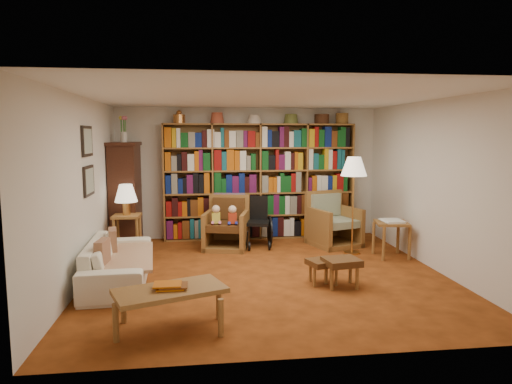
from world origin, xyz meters
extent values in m
plane|color=#934416|center=(0.00, 0.00, 0.00)|extent=(5.00, 5.00, 0.00)
plane|color=white|center=(0.00, 0.00, 2.50)|extent=(5.00, 5.00, 0.00)
plane|color=silver|center=(0.00, 2.50, 1.25)|extent=(5.00, 0.00, 5.00)
plane|color=silver|center=(0.00, -2.50, 1.25)|extent=(5.00, 0.00, 5.00)
plane|color=silver|center=(-2.50, 0.00, 1.25)|extent=(0.00, 5.00, 5.00)
plane|color=silver|center=(2.50, 0.00, 1.25)|extent=(0.00, 5.00, 5.00)
cube|color=brown|center=(0.20, 2.34, 1.10)|extent=(3.60, 0.30, 2.20)
cube|color=#3A1A10|center=(-2.25, 2.00, 0.90)|extent=(0.45, 0.90, 1.80)
cube|color=#3A1A10|center=(-2.25, 2.00, 1.83)|extent=(0.50, 0.95, 0.06)
cylinder|color=silver|center=(-2.25, 2.00, 1.95)|extent=(0.12, 0.12, 0.18)
cube|color=black|center=(-2.48, 0.30, 1.90)|extent=(0.03, 0.52, 0.42)
cube|color=gray|center=(-2.46, 0.30, 1.90)|extent=(0.01, 0.44, 0.34)
cube|color=black|center=(-2.48, 0.30, 1.35)|extent=(0.03, 0.52, 0.42)
cube|color=gray|center=(-2.46, 0.30, 1.35)|extent=(0.01, 0.44, 0.34)
imported|color=#F1E7CC|center=(-2.05, -0.08, 0.29)|extent=(2.00, 0.87, 0.57)
cube|color=beige|center=(-2.00, -0.08, 0.30)|extent=(0.95, 1.58, 0.04)
cube|color=maroon|center=(-2.18, 0.27, 0.45)|extent=(0.17, 0.36, 0.35)
cube|color=maroon|center=(-2.18, -0.43, 0.45)|extent=(0.14, 0.36, 0.35)
cube|color=brown|center=(-2.15, 1.37, 0.65)|extent=(0.46, 0.46, 0.04)
cylinder|color=brown|center=(-2.33, 1.19, 0.32)|extent=(0.05, 0.05, 0.63)
cylinder|color=brown|center=(-1.97, 1.19, 0.32)|extent=(0.05, 0.05, 0.63)
cylinder|color=brown|center=(-2.33, 1.56, 0.32)|extent=(0.05, 0.05, 0.63)
cylinder|color=brown|center=(-1.97, 1.56, 0.32)|extent=(0.05, 0.05, 0.63)
cylinder|color=#C6893F|center=(-2.15, 1.37, 0.78)|extent=(0.12, 0.12, 0.21)
cone|color=white|center=(-2.15, 1.37, 1.03)|extent=(0.37, 0.37, 0.29)
cube|color=brown|center=(-0.49, 1.57, 0.04)|extent=(0.89, 0.91, 0.08)
cube|color=brown|center=(-0.82, 1.57, 0.33)|extent=(0.25, 0.76, 0.65)
cube|color=brown|center=(-0.16, 1.57, 0.33)|extent=(0.25, 0.76, 0.65)
cube|color=brown|center=(-0.49, 1.91, 0.46)|extent=(0.73, 0.25, 0.91)
cube|color=#502D15|center=(-0.49, 1.54, 0.41)|extent=(0.70, 0.76, 0.12)
cube|color=#502D15|center=(-0.49, 1.84, 0.67)|extent=(0.58, 0.23, 0.39)
cube|color=#AC2E4C|center=(-0.49, 1.95, 0.73)|extent=(0.57, 0.19, 0.41)
cube|color=brown|center=(1.45, 1.55, 0.04)|extent=(0.98, 1.00, 0.09)
cube|color=brown|center=(1.10, 1.55, 0.34)|extent=(0.32, 0.79, 0.68)
cube|color=brown|center=(1.80, 1.55, 0.34)|extent=(0.32, 0.79, 0.68)
cube|color=brown|center=(1.45, 1.91, 0.48)|extent=(0.76, 0.32, 0.96)
cube|color=gray|center=(1.45, 1.52, 0.43)|extent=(0.78, 0.82, 0.13)
cube|color=gray|center=(1.45, 1.84, 0.71)|extent=(0.60, 0.29, 0.41)
cube|color=black|center=(0.06, 1.63, 0.43)|extent=(0.53, 0.53, 0.06)
cube|color=black|center=(0.06, 1.85, 0.68)|extent=(0.43, 0.16, 0.43)
cylinder|color=black|center=(-0.18, 1.73, 0.27)|extent=(0.03, 0.54, 0.54)
cylinder|color=black|center=(0.31, 1.73, 0.27)|extent=(0.03, 0.54, 0.54)
cylinder|color=black|center=(-0.11, 1.36, 0.08)|extent=(0.03, 0.15, 0.15)
cylinder|color=black|center=(0.24, 1.36, 0.08)|extent=(0.03, 0.15, 0.15)
cylinder|color=#C6893F|center=(1.59, 0.97, 0.01)|extent=(0.27, 0.27, 0.03)
cylinder|color=#C6893F|center=(1.59, 0.97, 0.69)|extent=(0.03, 0.03, 1.37)
cone|color=white|center=(1.59, 0.97, 1.47)|extent=(0.43, 0.43, 0.31)
cube|color=brown|center=(2.15, 0.68, 0.57)|extent=(0.60, 0.60, 0.04)
cylinder|color=brown|center=(1.94, 0.47, 0.27)|extent=(0.05, 0.05, 0.55)
cylinder|color=brown|center=(2.36, 0.47, 0.27)|extent=(0.05, 0.05, 0.55)
cylinder|color=brown|center=(1.94, 0.90, 0.27)|extent=(0.05, 0.05, 0.55)
cylinder|color=brown|center=(2.36, 0.90, 0.27)|extent=(0.05, 0.05, 0.55)
cube|color=white|center=(2.15, 0.68, 0.60)|extent=(0.37, 0.43, 0.03)
cube|color=#502D15|center=(0.89, -0.65, 0.33)|extent=(0.50, 0.45, 0.09)
cylinder|color=brown|center=(0.72, -0.79, 0.14)|extent=(0.04, 0.04, 0.29)
cylinder|color=brown|center=(1.06, -0.79, 0.14)|extent=(0.04, 0.04, 0.29)
cylinder|color=brown|center=(0.72, -0.52, 0.14)|extent=(0.04, 0.04, 0.29)
cylinder|color=brown|center=(1.06, -0.52, 0.14)|extent=(0.04, 0.04, 0.29)
cube|color=#502D15|center=(0.69, -0.50, 0.29)|extent=(0.47, 0.43, 0.08)
cylinder|color=brown|center=(0.54, -0.62, 0.13)|extent=(0.04, 0.04, 0.25)
cylinder|color=brown|center=(0.83, -0.62, 0.13)|extent=(0.04, 0.04, 0.25)
cylinder|color=brown|center=(0.54, -0.38, 0.13)|extent=(0.04, 0.04, 0.25)
cylinder|color=brown|center=(0.83, -0.38, 0.13)|extent=(0.04, 0.04, 0.25)
cube|color=brown|center=(-1.26, -1.73, 0.41)|extent=(1.22, 0.90, 0.05)
cylinder|color=brown|center=(-1.76, -1.96, 0.19)|extent=(0.06, 0.06, 0.39)
cylinder|color=brown|center=(-0.75, -1.96, 0.19)|extent=(0.06, 0.06, 0.39)
cylinder|color=brown|center=(-1.76, -1.50, 0.19)|extent=(0.06, 0.06, 0.39)
cylinder|color=brown|center=(-0.75, -1.50, 0.19)|extent=(0.06, 0.06, 0.39)
cube|color=brown|center=(-1.26, -1.73, 0.46)|extent=(0.34, 0.30, 0.05)
camera|label=1|loc=(-0.94, -6.28, 1.98)|focal=32.00mm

